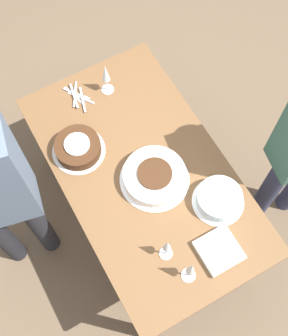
% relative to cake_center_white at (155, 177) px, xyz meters
% --- Properties ---
extents(ground_plane, '(12.00, 12.00, 0.00)m').
position_rel_cake_center_white_xyz_m(ground_plane, '(-0.07, -0.03, -0.77)').
color(ground_plane, brown).
extents(dining_table, '(1.49, 0.85, 0.73)m').
position_rel_cake_center_white_xyz_m(dining_table, '(-0.07, -0.03, -0.15)').
color(dining_table, brown).
rests_on(dining_table, ground_plane).
extents(cake_center_white, '(0.37, 0.37, 0.09)m').
position_rel_cake_center_white_xyz_m(cake_center_white, '(0.00, 0.00, 0.00)').
color(cake_center_white, white).
rests_on(cake_center_white, dining_table).
extents(cake_front_chocolate, '(0.29, 0.29, 0.09)m').
position_rel_cake_center_white_xyz_m(cake_front_chocolate, '(-0.35, -0.27, -0.00)').
color(cake_front_chocolate, white).
rests_on(cake_front_chocolate, dining_table).
extents(cake_back_decorated, '(0.27, 0.27, 0.09)m').
position_rel_cake_center_white_xyz_m(cake_back_decorated, '(0.27, 0.22, 0.00)').
color(cake_back_decorated, white).
rests_on(cake_back_decorated, dining_table).
extents(wine_glass_near, '(0.07, 0.07, 0.21)m').
position_rel_cake_center_white_xyz_m(wine_glass_near, '(0.37, -0.15, 0.10)').
color(wine_glass_near, silver).
rests_on(wine_glass_near, dining_table).
extents(wine_glass_far, '(0.07, 0.07, 0.23)m').
position_rel_cake_center_white_xyz_m(wine_glass_far, '(0.52, -0.11, 0.11)').
color(wine_glass_far, silver).
rests_on(wine_glass_far, dining_table).
extents(wine_glass_extra, '(0.07, 0.07, 0.23)m').
position_rel_cake_center_white_xyz_m(wine_glass_extra, '(-0.62, 0.04, 0.11)').
color(wine_glass_extra, silver).
rests_on(wine_glass_extra, dining_table).
extents(fork_pile, '(0.22, 0.12, 0.02)m').
position_rel_cake_center_white_xyz_m(fork_pile, '(-0.66, -0.13, -0.03)').
color(fork_pile, silver).
rests_on(fork_pile, dining_table).
extents(napkin_stack, '(0.20, 0.19, 0.03)m').
position_rel_cake_center_white_xyz_m(napkin_stack, '(0.49, 0.08, -0.02)').
color(napkin_stack, silver).
rests_on(napkin_stack, dining_table).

